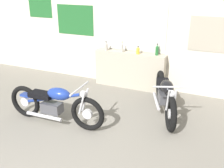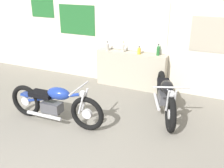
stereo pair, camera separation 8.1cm
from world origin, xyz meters
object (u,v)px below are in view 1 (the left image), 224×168
bottle_leftmost (106,46)px  motorcycle_black (165,95)px  bottle_left_center (122,47)px  bottle_center (138,51)px  motorcycle_blue (55,104)px  bottle_right_center (157,50)px

bottle_leftmost → motorcycle_black: 2.01m
bottle_left_center → bottle_center: size_ratio=1.37×
motorcycle_blue → motorcycle_black: 2.13m
bottle_center → motorcycle_blue: bottle_center is taller
motorcycle_blue → bottle_leftmost: bearing=88.1°
bottle_leftmost → bottle_left_center: 0.41m
bottle_right_center → motorcycle_black: bearing=-65.8°
motorcycle_black → bottle_left_center: bearing=143.6°
motorcycle_blue → motorcycle_black: bearing=34.3°
bottle_leftmost → motorcycle_black: size_ratio=0.12×
motorcycle_black → bottle_right_center: bearing=114.2°
bottle_center → bottle_right_center: bottle_right_center is taller
bottle_left_center → motorcycle_blue: 2.28m
bottle_left_center → motorcycle_black: (1.28, -0.95, -0.60)m
bottle_leftmost → bottle_left_center: size_ratio=0.87×
bottle_leftmost → bottle_right_center: bearing=3.9°
bottle_leftmost → bottle_left_center: (0.41, 0.02, 0.01)m
bottle_center → motorcycle_black: bearing=-46.6°
bottle_center → bottle_leftmost: bearing=-179.8°
bottle_leftmost → motorcycle_black: bearing=-28.9°
motorcycle_blue → motorcycle_black: (1.76, 1.20, -0.01)m
bottle_left_center → motorcycle_blue: bottle_left_center is taller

